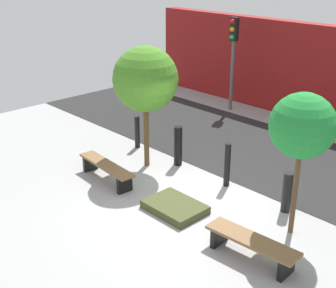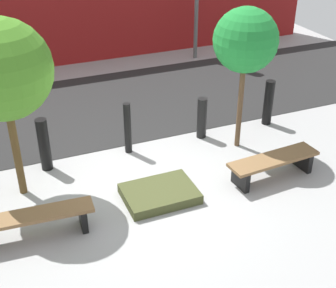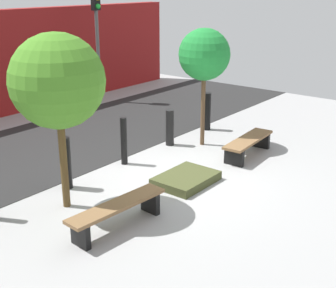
# 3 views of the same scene
# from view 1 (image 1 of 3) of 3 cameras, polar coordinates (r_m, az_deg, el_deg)

# --- Properties ---
(ground_plane) EXTENTS (18.00, 18.00, 0.00)m
(ground_plane) POSITION_cam_1_polar(r_m,az_deg,el_deg) (10.53, 2.12, -7.50)
(ground_plane) COLOR #9A9A9A
(road_strip) EXTENTS (18.00, 4.16, 0.01)m
(road_strip) POSITION_cam_1_polar(r_m,az_deg,el_deg) (13.19, 13.61, -1.71)
(road_strip) COLOR #242424
(road_strip) RESTS_ON ground
(bench_left) EXTENTS (1.93, 0.52, 0.45)m
(bench_left) POSITION_cam_1_polar(r_m,az_deg,el_deg) (11.57, -7.52, -2.97)
(bench_left) COLOR black
(bench_left) RESTS_ON ground
(bench_right) EXTENTS (1.83, 0.58, 0.43)m
(bench_right) POSITION_cam_1_polar(r_m,az_deg,el_deg) (8.82, 10.16, -11.94)
(bench_right) COLOR black
(bench_right) RESTS_ON ground
(planter_bed) EXTENTS (1.27, 0.93, 0.18)m
(planter_bed) POSITION_cam_1_polar(r_m,az_deg,el_deg) (10.28, 0.84, -7.69)
(planter_bed) COLOR #404424
(planter_bed) RESTS_ON ground
(tree_behind_left_bench) EXTENTS (1.64, 1.64, 3.16)m
(tree_behind_left_bench) POSITION_cam_1_polar(r_m,az_deg,el_deg) (11.65, -2.77, 7.86)
(tree_behind_left_bench) COLOR #523D1F
(tree_behind_left_bench) RESTS_ON ground
(tree_behind_right_bench) EXTENTS (1.25, 1.25, 2.90)m
(tree_behind_right_bench) POSITION_cam_1_polar(r_m,az_deg,el_deg) (8.95, 16.07, 2.06)
(tree_behind_right_bench) COLOR brown
(tree_behind_right_bench) RESTS_ON ground
(bollard_far_left) EXTENTS (0.15, 0.15, 0.94)m
(bollard_far_left) POSITION_cam_1_polar(r_m,az_deg,el_deg) (13.43, -3.78, 1.47)
(bollard_far_left) COLOR black
(bollard_far_left) RESTS_ON ground
(bollard_left) EXTENTS (0.22, 0.22, 1.07)m
(bollard_left) POSITION_cam_1_polar(r_m,az_deg,el_deg) (12.25, 1.23, -0.25)
(bollard_left) COLOR black
(bollard_left) RESTS_ON ground
(bollard_center) EXTENTS (0.15, 0.15, 1.09)m
(bollard_center) POSITION_cam_1_polar(r_m,az_deg,el_deg) (11.22, 7.23, -2.55)
(bollard_center) COLOR black
(bollard_center) RESTS_ON ground
(bollard_right) EXTENTS (0.21, 0.21, 0.91)m
(bollard_right) POSITION_cam_1_polar(r_m,az_deg,el_deg) (10.41, 14.30, -5.74)
(bollard_right) COLOR black
(bollard_right) RESTS_ON ground
(traffic_light_west) EXTENTS (0.28, 0.27, 3.23)m
(traffic_light_west) POSITION_cam_1_polar(r_m,az_deg,el_deg) (16.48, 7.94, 11.67)
(traffic_light_west) COLOR #565656
(traffic_light_west) RESTS_ON ground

